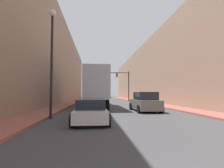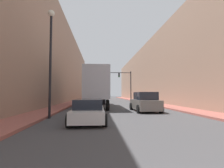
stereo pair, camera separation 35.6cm
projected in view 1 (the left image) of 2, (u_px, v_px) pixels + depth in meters
The scene contains 9 objects.
sidewalk_right at pixel (143, 102), 30.89m from camera, with size 2.24×80.00×0.15m.
sidewalk_left at pixel (70, 103), 29.63m from camera, with size 2.24×80.00×0.15m.
building_right at pixel (165, 70), 31.61m from camera, with size 6.00×80.00×11.60m.
building_left at pixel (46, 60), 29.60m from camera, with size 6.00×80.00×14.42m.
semi_truck at pixel (96, 88), 21.36m from camera, with size 2.50×12.65×4.23m.
sedan_car at pixel (91, 111), 10.10m from camera, with size 1.96×4.72×1.30m.
suv_car at pixel (145, 102), 15.86m from camera, with size 2.13×4.43×1.75m.
traffic_signal_gantry at pixel (120, 80), 37.45m from camera, with size 7.78×0.35×6.36m.
street_lamp at pixel (52, 48), 11.43m from camera, with size 0.44×0.44×7.18m.
Camera 1 is at (-2.27, -0.31, 1.62)m, focal length 28.00 mm.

